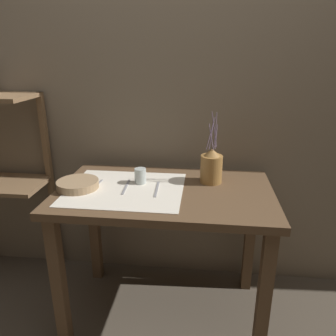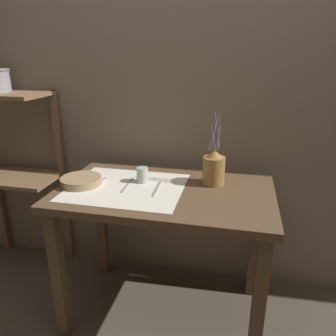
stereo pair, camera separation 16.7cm
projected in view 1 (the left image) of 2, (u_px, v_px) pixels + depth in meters
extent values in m
plane|color=brown|center=(165.00, 311.00, 1.98)|extent=(12.00, 12.00, 0.00)
cube|color=#7A6B56|center=(173.00, 100.00, 1.99)|extent=(7.00, 0.06, 2.40)
cube|color=brown|center=(165.00, 193.00, 1.72)|extent=(1.13, 0.68, 0.04)
cube|color=brown|center=(59.00, 283.00, 1.65)|extent=(0.06, 0.06, 0.76)
cube|color=brown|center=(264.00, 299.00, 1.54)|extent=(0.06, 0.06, 0.76)
cube|color=brown|center=(95.00, 228.00, 2.17)|extent=(0.06, 0.06, 0.76)
cube|color=brown|center=(250.00, 237.00, 2.06)|extent=(0.06, 0.06, 0.76)
cube|color=brown|center=(51.00, 186.00, 2.21)|extent=(0.04, 0.04, 1.24)
cube|color=silver|center=(126.00, 189.00, 1.72)|extent=(0.60, 0.51, 0.00)
cylinder|color=olive|center=(211.00, 169.00, 1.78)|extent=(0.12, 0.12, 0.15)
cone|color=olive|center=(212.00, 152.00, 1.75)|extent=(0.09, 0.09, 0.04)
cylinder|color=slate|center=(216.00, 137.00, 1.73)|extent=(0.01, 0.03, 0.13)
cylinder|color=slate|center=(215.00, 131.00, 1.72)|extent=(0.01, 0.01, 0.19)
cylinder|color=slate|center=(211.00, 133.00, 1.70)|extent=(0.04, 0.03, 0.17)
cylinder|color=slate|center=(211.00, 137.00, 1.71)|extent=(0.03, 0.02, 0.14)
cylinder|color=slate|center=(211.00, 137.00, 1.72)|extent=(0.02, 0.03, 0.13)
cylinder|color=slate|center=(214.00, 130.00, 1.73)|extent=(0.04, 0.02, 0.20)
cylinder|color=#9E7F5B|center=(78.00, 185.00, 1.72)|extent=(0.22, 0.22, 0.04)
cylinder|color=#B7C1BC|center=(140.00, 176.00, 1.77)|extent=(0.06, 0.06, 0.08)
cube|color=#939399|center=(95.00, 187.00, 1.73)|extent=(0.03, 0.20, 0.00)
cube|color=#939399|center=(126.00, 187.00, 1.73)|extent=(0.02, 0.20, 0.00)
cube|color=#939399|center=(157.00, 189.00, 1.70)|extent=(0.02, 0.20, 0.00)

